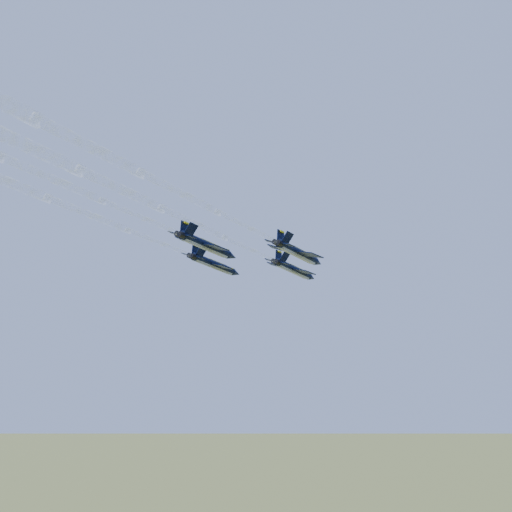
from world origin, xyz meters
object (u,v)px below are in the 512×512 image
(jet_slot, at_px, (207,246))
(jet_lead, at_px, (294,270))
(jet_right, at_px, (299,253))
(jet_left, at_px, (215,265))

(jet_slot, bearing_deg, jet_lead, 90.17)
(jet_right, distance_m, jet_slot, 18.40)
(jet_left, bearing_deg, jet_lead, 55.54)
(jet_lead, relative_size, jet_slot, 1.00)
(jet_lead, height_order, jet_slot, same)
(jet_lead, height_order, jet_left, same)
(jet_lead, xyz_separation_m, jet_slot, (-9.19, -27.09, 0.00))
(jet_left, xyz_separation_m, jet_slot, (5.49, -16.17, 0.00))
(jet_slot, bearing_deg, jet_left, 127.68)
(jet_left, relative_size, jet_slot, 1.00)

